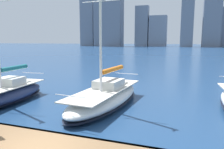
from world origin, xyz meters
TOP-DOWN VIEW (x-y plane):
  - dock_pier at (-0.00, -0.10)m, footprint 28.00×2.80m
  - city_skyline at (10.81, -160.55)m, footprint 163.18×21.94m
  - sailboat_orange at (0.25, -7.32)m, footprint 3.39×9.07m
  - sailboat_teal at (7.21, -5.90)m, footprint 3.22×7.18m

SIDE VIEW (x-z plane):
  - dock_pier at x=0.00m, z-range 0.24..0.84m
  - sailboat_orange at x=0.25m, z-range -4.50..5.81m
  - sailboat_teal at x=7.21m, z-range -4.62..5.97m
  - city_skyline at x=10.81m, z-range -5.92..45.83m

